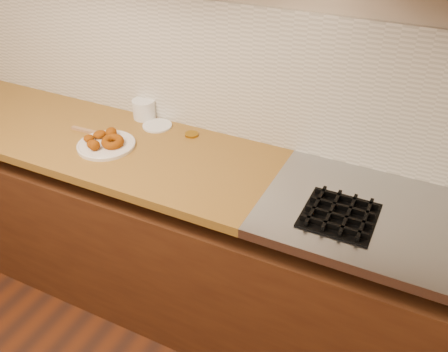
{
  "coord_description": "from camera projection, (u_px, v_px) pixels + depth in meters",
  "views": [
    {
      "loc": [
        1.02,
        0.22,
        1.98
      ],
      "look_at": [
        0.33,
        1.62,
        0.93
      ],
      "focal_mm": 38.0,
      "sensor_mm": 36.0,
      "label": 1
    }
  ],
  "objects": [
    {
      "name": "backsplash",
      "position": [
        195.0,
        67.0,
        2.13
      ],
      "size": [
        3.6,
        0.02,
        0.6
      ],
      "primitive_type": "cube",
      "color": "beige",
      "rests_on": "wall_back"
    },
    {
      "name": "brass_jar_lid",
      "position": [
        192.0,
        134.0,
        2.21
      ],
      "size": [
        0.07,
        0.07,
        0.01
      ],
      "primitive_type": "cylinder",
      "rotation": [
        0.0,
        0.0,
        -0.18
      ],
      "color": "#A17014",
      "rests_on": "butcher_block"
    },
    {
      "name": "base_cabinet",
      "position": [
        171.0,
        243.0,
        2.36
      ],
      "size": [
        3.6,
        0.6,
        0.77
      ],
      "primitive_type": "cube",
      "color": "#4D2812",
      "rests_on": "floor"
    },
    {
      "name": "tub_lid",
      "position": [
        157.0,
        126.0,
        2.29
      ],
      "size": [
        0.18,
        0.18,
        0.01
      ],
      "primitive_type": "cylinder",
      "rotation": [
        0.0,
        0.0,
        0.3
      ],
      "color": "white",
      "rests_on": "butcher_block"
    },
    {
      "name": "stovetop",
      "position": [
        443.0,
        235.0,
        1.66
      ],
      "size": [
        1.3,
        0.62,
        0.04
      ],
      "primitive_type": "cube",
      "color": "#9EA0A5",
      "rests_on": "base_cabinet"
    },
    {
      "name": "ring_donut",
      "position": [
        112.0,
        142.0,
        2.1
      ],
      "size": [
        0.14,
        0.14,
        0.05
      ],
      "primitive_type": "torus",
      "rotation": [
        0.1,
        0.0,
        0.57
      ],
      "color": "#954B07",
      "rests_on": "donut_plate"
    },
    {
      "name": "butcher_block",
      "position": [
        52.0,
        128.0,
        2.32
      ],
      "size": [
        2.3,
        0.62,
        0.04
      ],
      "primitive_type": "cube",
      "color": "olive",
      "rests_on": "base_cabinet"
    },
    {
      "name": "wall_back",
      "position": [
        195.0,
        33.0,
        2.05
      ],
      "size": [
        4.0,
        0.02,
        2.7
      ],
      "primitive_type": "cube",
      "color": "tan",
      "rests_on": "ground"
    },
    {
      "name": "wooden_utensil",
      "position": [
        86.0,
        131.0,
        2.24
      ],
      "size": [
        0.16,
        0.03,
        0.01
      ],
      "primitive_type": "cube",
      "rotation": [
        0.0,
        0.0,
        0.03
      ],
      "color": "#A1744A",
      "rests_on": "butcher_block"
    },
    {
      "name": "fried_dough_chunks",
      "position": [
        99.0,
        138.0,
        2.13
      ],
      "size": [
        0.14,
        0.2,
        0.05
      ],
      "color": "#954B07",
      "rests_on": "donut_plate"
    },
    {
      "name": "plastic_tub",
      "position": [
        144.0,
        109.0,
        2.34
      ],
      "size": [
        0.12,
        0.12,
        0.09
      ],
      "primitive_type": "cylinder",
      "rotation": [
        0.0,
        0.0,
        0.09
      ],
      "color": "white",
      "rests_on": "butcher_block"
    },
    {
      "name": "donut_plate",
      "position": [
        106.0,
        145.0,
        2.13
      ],
      "size": [
        0.26,
        0.26,
        0.01
      ],
      "primitive_type": "cylinder",
      "color": "silver",
      "rests_on": "butcher_block"
    },
    {
      "name": "burner_grates",
      "position": [
        435.0,
        240.0,
        1.6
      ],
      "size": [
        0.91,
        0.26,
        0.03
      ],
      "color": "black",
      "rests_on": "stovetop"
    }
  ]
}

